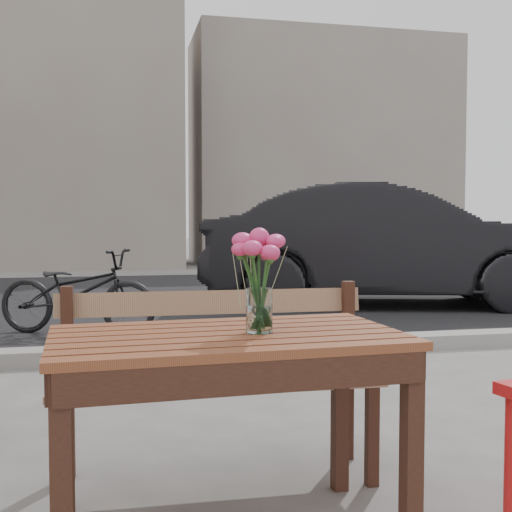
% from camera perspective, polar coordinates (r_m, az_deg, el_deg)
% --- Properties ---
extents(street, '(30.00, 8.12, 0.12)m').
position_cam_1_polar(street, '(7.10, -7.89, -5.38)').
color(street, black).
rests_on(street, ground).
extents(backdrop_buildings, '(15.50, 4.00, 8.00)m').
position_cam_1_polar(backdrop_buildings, '(16.55, -9.92, 11.80)').
color(backdrop_buildings, gray).
rests_on(backdrop_buildings, ground).
extents(main_table, '(1.17, 0.72, 0.70)m').
position_cam_1_polar(main_table, '(2.14, -2.56, -9.87)').
color(main_table, brown).
rests_on(main_table, ground).
extents(main_bench, '(1.33, 0.42, 0.82)m').
position_cam_1_polar(main_bench, '(2.71, -3.61, -9.01)').
color(main_bench, '#896146').
rests_on(main_bench, ground).
extents(main_vase, '(0.19, 0.19, 0.34)m').
position_cam_1_polar(main_vase, '(2.10, 0.29, -1.04)').
color(main_vase, white).
rests_on(main_vase, main_table).
extents(parked_car, '(4.90, 2.73, 1.53)m').
position_cam_1_polar(parked_car, '(8.39, 11.40, 0.92)').
color(parked_car, black).
rests_on(parked_car, ground).
extents(bicycle, '(1.64, 1.07, 0.81)m').
position_cam_1_polar(bicycle, '(6.30, -15.60, -3.07)').
color(bicycle, black).
rests_on(bicycle, ground).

